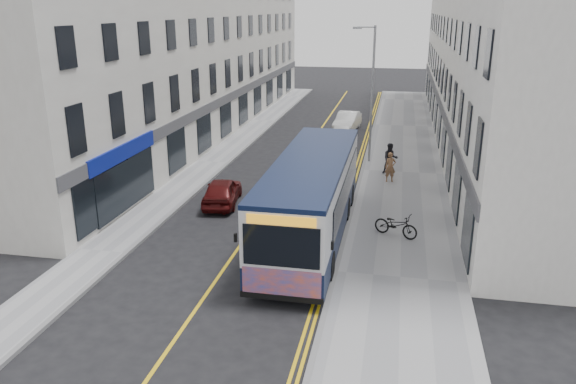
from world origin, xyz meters
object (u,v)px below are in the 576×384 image
at_px(city_bus, 311,196).
at_px(car_maroon, 222,191).
at_px(bicycle, 396,225).
at_px(pedestrian_far, 390,159).
at_px(car_white, 347,121).
at_px(streetlamp, 371,90).
at_px(pedestrian_near, 390,167).

height_order(city_bus, car_maroon, city_bus).
xyz_separation_m(bicycle, pedestrian_far, (-0.47, 9.10, 0.37)).
distance_m(bicycle, pedestrian_far, 9.12).
distance_m(pedestrian_far, car_white, 12.09).
distance_m(city_bus, pedestrian_far, 10.20).
bearing_deg(pedestrian_far, streetlamp, 110.88).
bearing_deg(streetlamp, car_white, 103.22).
bearing_deg(pedestrian_near, car_white, 91.77).
distance_m(pedestrian_far, car_maroon, 10.04).
xyz_separation_m(pedestrian_near, car_white, (-3.55, 13.10, -0.22)).
relative_size(bicycle, pedestrian_far, 1.09).
relative_size(pedestrian_near, pedestrian_far, 0.93).
xyz_separation_m(bicycle, pedestrian_near, (-0.43, 7.57, 0.30)).
bearing_deg(bicycle, pedestrian_far, 27.01).
xyz_separation_m(streetlamp, car_maroon, (-6.34, -8.89, -3.74)).
relative_size(pedestrian_near, car_maroon, 0.42).
xyz_separation_m(streetlamp, car_white, (-2.14, 9.10, -3.69)).
height_order(pedestrian_far, car_maroon, pedestrian_far).
height_order(pedestrian_near, car_maroon, pedestrian_near).
bearing_deg(streetlamp, pedestrian_far, -60.99).
relative_size(streetlamp, bicycle, 4.30).
bearing_deg(car_maroon, pedestrian_near, -155.62).
height_order(streetlamp, city_bus, streetlamp).
bearing_deg(car_maroon, car_white, -111.03).
height_order(city_bus, car_white, city_bus).
distance_m(pedestrian_near, pedestrian_far, 1.54).
xyz_separation_m(city_bus, car_maroon, (-4.81, 3.32, -1.20)).
height_order(streetlamp, pedestrian_far, streetlamp).
distance_m(pedestrian_near, car_maroon, 9.17).
relative_size(city_bus, car_white, 2.76).
xyz_separation_m(city_bus, car_white, (-0.61, 21.31, -1.15)).
xyz_separation_m(streetlamp, city_bus, (-1.53, -12.21, -2.54)).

